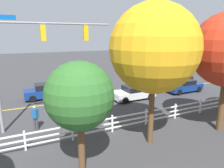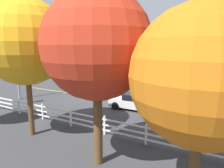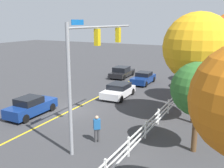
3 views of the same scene
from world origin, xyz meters
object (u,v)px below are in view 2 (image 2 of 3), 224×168
(car_1, at_px, (88,85))
(tree_5, at_px, (97,45))
(car_3, at_px, (136,101))
(tree_1, at_px, (201,76))
(car_2, at_px, (223,114))
(pedestrian, at_px, (29,93))
(tree_4, at_px, (26,42))

(car_1, distance_m, tree_5, 15.93)
(car_3, distance_m, tree_1, 11.19)
(car_1, bearing_deg, car_2, -15.90)
(car_1, bearing_deg, tree_1, -43.69)
(car_2, xyz_separation_m, tree_5, (4.74, 8.15, 4.60))
(pedestrian, height_order, tree_5, tree_5)
(pedestrian, relative_size, tree_4, 0.22)
(car_1, relative_size, car_2, 1.04)
(car_1, height_order, car_2, car_1)
(car_1, relative_size, tree_5, 0.57)
(tree_1, bearing_deg, car_3, -57.11)
(car_2, bearing_deg, car_3, -2.01)
(car_1, xyz_separation_m, tree_5, (-9.30, 12.11, 4.55))
(pedestrian, height_order, tree_1, tree_1)
(car_3, bearing_deg, car_1, -27.94)
(pedestrian, bearing_deg, tree_5, 112.61)
(car_2, height_order, tree_5, tree_5)
(tree_5, bearing_deg, tree_4, -6.61)
(car_2, distance_m, tree_5, 10.50)
(car_3, distance_m, tree_5, 9.60)
(car_1, relative_size, car_3, 1.03)
(pedestrian, bearing_deg, car_1, -145.82)
(car_1, xyz_separation_m, tree_4, (-4.20, 11.52, 4.73))
(car_2, height_order, tree_1, tree_1)
(car_3, bearing_deg, pedestrian, 17.22)
(car_3, bearing_deg, tree_5, 100.00)
(pedestrian, distance_m, tree_1, 16.49)
(tree_4, bearing_deg, tree_1, 172.59)
(tree_4, bearing_deg, car_3, -114.18)
(car_1, bearing_deg, tree_5, -52.65)
(pedestrian, distance_m, tree_4, 8.70)
(car_2, relative_size, tree_1, 0.64)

